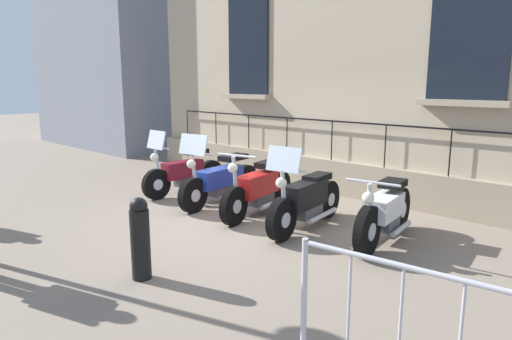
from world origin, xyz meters
The scene contains 9 objects.
ground_plane centered at (0.00, 0.00, 0.00)m, with size 60.00×60.00×0.00m, color gray.
building_facade centered at (-2.89, 0.00, 2.93)m, with size 0.82×11.29×6.06m.
motorcycle_maroon centered at (-0.37, -2.15, 0.44)m, with size 2.01×0.61×1.35m.
motorcycle_blue centered at (-0.37, -1.02, 0.45)m, with size 2.16×0.73×1.38m.
motorcycle_red centered at (-0.36, -0.04, 0.44)m, with size 2.13×0.77×1.14m.
motorcycle_black centered at (-0.30, 1.04, 0.45)m, with size 2.07×0.66×1.37m.
motorcycle_white centered at (-0.57, 2.24, 0.43)m, with size 1.95×0.74×0.99m.
crowd_barrier centered at (2.32, 4.10, 0.56)m, with size 0.27×2.01×1.05m.
bollard centered at (2.49, 0.79, 0.49)m, with size 0.22×0.22×0.98m.
Camera 1 is at (5.14, 5.18, 2.26)m, focal length 31.66 mm.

